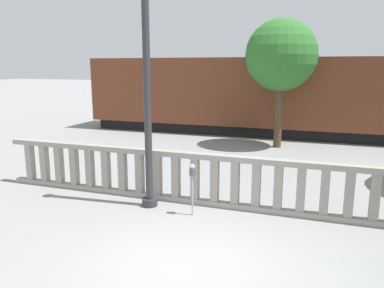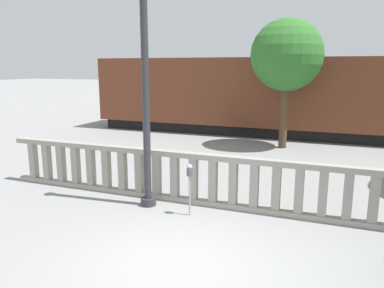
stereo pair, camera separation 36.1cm
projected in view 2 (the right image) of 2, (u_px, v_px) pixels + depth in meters
The scene contains 6 objects.
ground_plane at pixel (175, 265), 6.84m from camera, with size 160.00×160.00×0.00m, color gray.
balustrade at pixel (223, 182), 9.50m from camera, with size 13.32×0.24×1.37m.
lamppost at pixel (146, 87), 9.17m from camera, with size 0.40×0.40×6.36m.
parking_meter at pixel (190, 176), 8.93m from camera, with size 0.15×0.15×1.29m.
train_near at pixel (356, 97), 18.06m from camera, with size 26.80×3.17×4.59m.
tree_right at pixel (287, 56), 15.86m from camera, with size 3.06×3.06×5.56m.
Camera 2 is at (2.54, -5.71, 3.57)m, focal length 35.00 mm.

